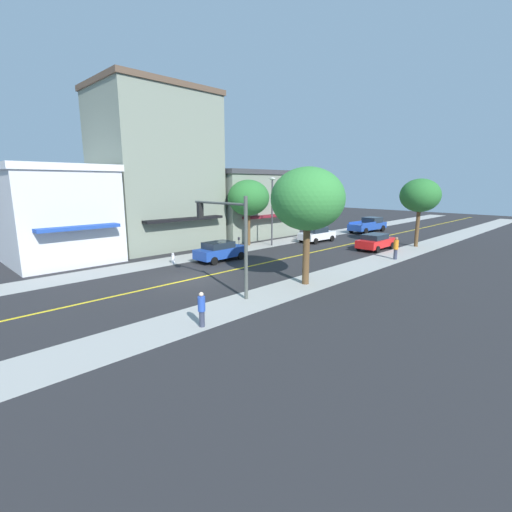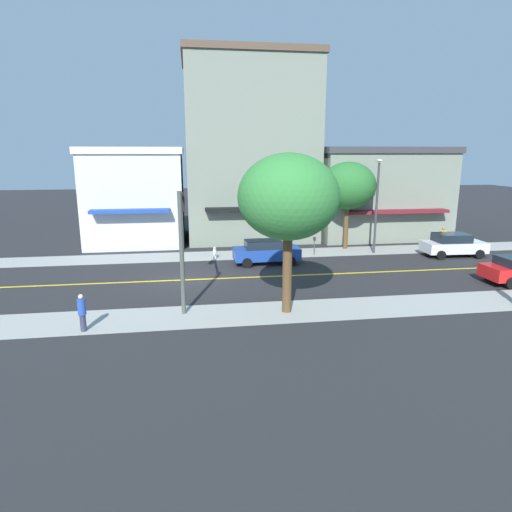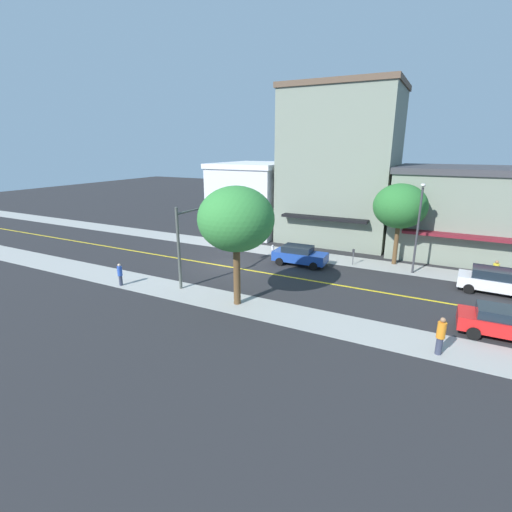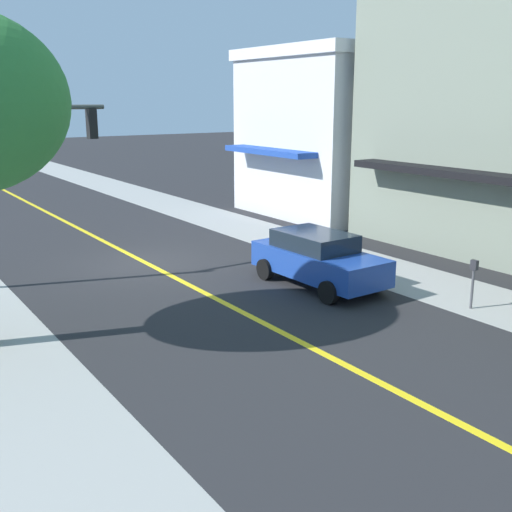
% 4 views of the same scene
% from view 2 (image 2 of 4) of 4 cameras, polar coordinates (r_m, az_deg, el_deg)
% --- Properties ---
extents(ground_plane, '(140.00, 140.00, 0.00)m').
position_cam_2_polar(ground_plane, '(25.82, -8.98, -3.07)').
color(ground_plane, '#262628').
extents(sidewalk_left, '(2.93, 126.00, 0.01)m').
position_cam_2_polar(sidewalk_left, '(31.60, -8.93, -0.06)').
color(sidewalk_left, '#9E9E99').
rests_on(sidewalk_left, ground).
extents(sidewalk_right, '(2.93, 126.00, 0.01)m').
position_cam_2_polar(sidewalk_right, '(20.14, -9.06, -7.76)').
color(sidewalk_right, '#9E9E99').
rests_on(sidewalk_right, ground).
extents(road_centerline_stripe, '(0.20, 126.00, 0.00)m').
position_cam_2_polar(road_centerline_stripe, '(25.81, -8.98, -3.06)').
color(road_centerline_stripe, yellow).
rests_on(road_centerline_stripe, ground).
extents(pale_office_building, '(10.44, 7.70, 7.59)m').
position_cam_2_polar(pale_office_building, '(38.07, -15.07, 7.68)').
color(pale_office_building, silver).
rests_on(pale_office_building, ground).
extents(brick_apartment_block, '(9.18, 10.80, 14.86)m').
position_cam_2_polar(brick_apartment_block, '(38.03, -0.84, 13.59)').
color(brick_apartment_block, gray).
rests_on(brick_apartment_block, ground).
extents(tan_rowhouse, '(10.54, 11.18, 7.64)m').
position_cam_2_polar(tan_rowhouse, '(41.11, 14.76, 8.10)').
color(tan_rowhouse, gray).
rests_on(tan_rowhouse, ground).
extents(street_tree_left_near, '(4.46, 4.46, 7.18)m').
position_cam_2_polar(street_tree_left_near, '(19.40, 4.21, 7.54)').
color(street_tree_left_near, brown).
rests_on(street_tree_left_near, ground).
extents(street_tree_right_corner, '(4.14, 4.14, 6.54)m').
position_cam_2_polar(street_tree_right_corner, '(33.91, 11.81, 8.85)').
color(street_tree_right_corner, brown).
rests_on(street_tree_right_corner, ground).
extents(fire_hydrant, '(0.44, 0.24, 0.85)m').
position_cam_2_polar(fire_hydrant, '(30.57, -5.36, 0.40)').
color(fire_hydrant, silver).
rests_on(fire_hydrant, ground).
extents(parking_meter, '(0.12, 0.18, 1.31)m').
position_cam_2_polar(parking_meter, '(31.80, 7.56, 1.66)').
color(parking_meter, '#4C4C51').
rests_on(parking_meter, ground).
extents(traffic_light_mast, '(4.49, 0.32, 5.55)m').
position_cam_2_polar(traffic_light_mast, '(21.00, -9.62, 3.59)').
color(traffic_light_mast, '#474C47').
rests_on(traffic_light_mast, ground).
extents(street_lamp, '(0.70, 0.36, 6.76)m').
position_cam_2_polar(street_lamp, '(32.93, 15.40, 7.47)').
color(street_lamp, '#38383D').
rests_on(street_lamp, ground).
extents(white_sedan_left_curb, '(2.25, 4.34, 1.63)m').
position_cam_2_polar(white_sedan_left_curb, '(34.15, 24.12, 1.36)').
color(white_sedan_left_curb, silver).
rests_on(white_sedan_left_curb, ground).
extents(blue_sedan_left_curb, '(2.08, 4.38, 1.58)m').
position_cam_2_polar(blue_sedan_left_curb, '(29.04, 1.25, 0.59)').
color(blue_sedan_left_curb, '#1E429E').
rests_on(blue_sedan_left_curb, ground).
extents(pedestrian_yellow_shirt, '(0.39, 0.39, 1.81)m').
position_cam_2_polar(pedestrian_yellow_shirt, '(35.58, 23.01, 2.07)').
color(pedestrian_yellow_shirt, black).
rests_on(pedestrian_yellow_shirt, ground).
extents(pedestrian_blue_shirt, '(0.33, 0.33, 1.59)m').
position_cam_2_polar(pedestrian_blue_shirt, '(19.42, -21.57, -6.73)').
color(pedestrian_blue_shirt, '#33384C').
rests_on(pedestrian_blue_shirt, ground).
extents(small_dog, '(0.66, 0.37, 0.49)m').
position_cam_2_polar(small_dog, '(36.17, 24.66, 1.08)').
color(small_dog, '#4C3828').
rests_on(small_dog, ground).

